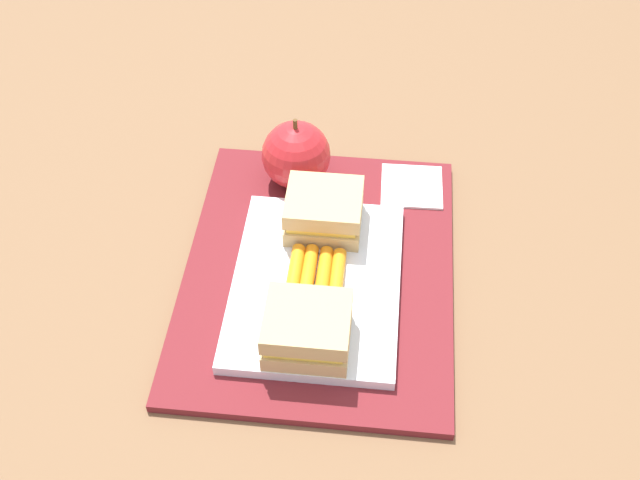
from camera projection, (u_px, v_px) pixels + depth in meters
The scene contains 8 objects.
ground_plane at pixel (319, 275), 0.85m from camera, with size 2.40×2.40×0.00m, color brown.
lunchbag_mat at pixel (319, 272), 0.85m from camera, with size 0.36×0.28×0.01m, color maroon.
food_tray at pixel (316, 284), 0.82m from camera, with size 0.23×0.17×0.01m, color white.
sandwich_half_left at pixel (307, 329), 0.75m from camera, with size 0.07×0.08×0.04m.
sandwich_half_right at pixel (324, 211), 0.85m from camera, with size 0.07×0.08×0.04m.
carrot_sticks_bundle at pixel (316, 275), 0.81m from camera, with size 0.08×0.06×0.02m.
apple at pixel (296, 155), 0.91m from camera, with size 0.08×0.08×0.09m.
paper_napkin at pixel (412, 186), 0.93m from camera, with size 0.07×0.07×0.00m, color white.
Camera 1 is at (-0.54, -0.06, 0.65)m, focal length 45.07 mm.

